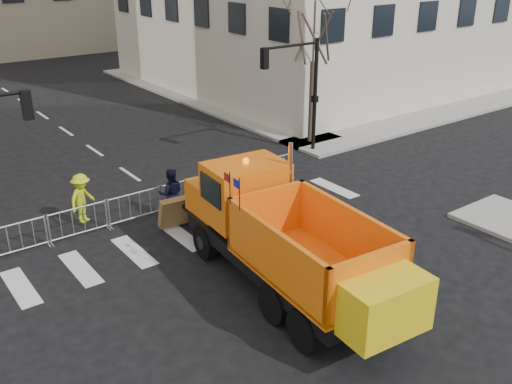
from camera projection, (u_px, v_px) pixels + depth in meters
ground at (313, 298)px, 16.13m from camera, size 120.00×120.00×0.00m
sidewalk_back at (168, 198)px, 22.37m from camera, size 64.00×5.00×0.15m
traffic_light_right at (315, 97)px, 26.74m from camera, size 0.18×0.18×5.40m
crowd_barriers at (161, 199)px, 21.11m from camera, size 12.60×0.60×1.10m
street_tree at (313, 69)px, 27.45m from camera, size 3.00×3.00×7.50m
plow_truck at (286, 237)px, 15.82m from camera, size 3.71×10.22×3.89m
cop_a at (204, 215)px, 19.21m from camera, size 0.73×0.65×1.68m
cop_b at (171, 194)px, 20.57m from camera, size 1.15×1.05×1.91m
cop_c at (210, 189)px, 21.13m from camera, size 1.02×1.08×1.79m
worker at (82, 198)px, 19.96m from camera, size 1.34×1.19×1.80m
newspaper_box at (274, 174)px, 23.07m from camera, size 0.57×0.54×1.10m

